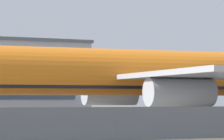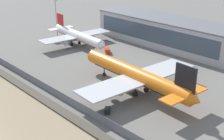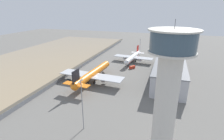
{
  "view_description": "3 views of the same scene",
  "coord_description": "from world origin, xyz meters",
  "px_view_note": "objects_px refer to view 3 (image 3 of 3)",
  "views": [
    {
      "loc": [
        -18.81,
        -56.98,
        3.09
      ],
      "look_at": [
        10.38,
        8.0,
        6.37
      ],
      "focal_mm": 105.0,
      "sensor_mm": 36.0,
      "label": 1
    },
    {
      "loc": [
        76.78,
        -64.68,
        45.85
      ],
      "look_at": [
        0.83,
        5.93,
        4.24
      ],
      "focal_mm": 50.0,
      "sensor_mm": 36.0,
      "label": 2
    },
    {
      "loc": [
        114.45,
        53.82,
        48.79
      ],
      "look_at": [
        0.27,
        15.93,
        5.74
      ],
      "focal_mm": 28.0,
      "sensor_mm": 36.0,
      "label": 3
    }
  ],
  "objects_px": {
    "cargo_jet_orange": "(92,74)",
    "baggage_tug": "(68,80)",
    "apron_light_mast_apron_west": "(140,46)",
    "ops_van": "(132,67)",
    "control_tower": "(167,92)",
    "passenger_jet_white_red": "(133,57)",
    "apron_light_mast_apron_east": "(82,103)"
  },
  "relations": [
    {
      "from": "control_tower",
      "to": "apron_light_mast_apron_west",
      "type": "relative_size",
      "value": 2.36
    },
    {
      "from": "passenger_jet_white_red",
      "to": "control_tower",
      "type": "distance_m",
      "value": 116.54
    },
    {
      "from": "baggage_tug",
      "to": "apron_light_mast_apron_east",
      "type": "bearing_deg",
      "value": 38.37
    },
    {
      "from": "control_tower",
      "to": "apron_light_mast_apron_west",
      "type": "distance_m",
      "value": 135.72
    },
    {
      "from": "apron_light_mast_apron_west",
      "to": "apron_light_mast_apron_east",
      "type": "distance_m",
      "value": 123.02
    },
    {
      "from": "baggage_tug",
      "to": "control_tower",
      "type": "relative_size",
      "value": 0.07
    },
    {
      "from": "passenger_jet_white_red",
      "to": "baggage_tug",
      "type": "height_order",
      "value": "passenger_jet_white_red"
    },
    {
      "from": "baggage_tug",
      "to": "apron_light_mast_apron_east",
      "type": "xyz_separation_m",
      "value": [
        42.52,
        33.67,
        11.81
      ]
    },
    {
      "from": "ops_van",
      "to": "control_tower",
      "type": "bearing_deg",
      "value": 17.23
    },
    {
      "from": "baggage_tug",
      "to": "apron_light_mast_apron_west",
      "type": "distance_m",
      "value": 88.77
    },
    {
      "from": "baggage_tug",
      "to": "apron_light_mast_apron_east",
      "type": "relative_size",
      "value": 0.15
    },
    {
      "from": "passenger_jet_white_red",
      "to": "apron_light_mast_apron_east",
      "type": "distance_m",
      "value": 101.64
    },
    {
      "from": "cargo_jet_orange",
      "to": "passenger_jet_white_red",
      "type": "xyz_separation_m",
      "value": [
        -54.49,
        16.79,
        -0.8
      ]
    },
    {
      "from": "baggage_tug",
      "to": "cargo_jet_orange",
      "type": "bearing_deg",
      "value": 104.63
    },
    {
      "from": "cargo_jet_orange",
      "to": "baggage_tug",
      "type": "distance_m",
      "value": 17.93
    },
    {
      "from": "ops_van",
      "to": "apron_light_mast_apron_west",
      "type": "bearing_deg",
      "value": -178.8
    },
    {
      "from": "ops_van",
      "to": "passenger_jet_white_red",
      "type": "bearing_deg",
      "value": -169.08
    },
    {
      "from": "control_tower",
      "to": "apron_light_mast_apron_east",
      "type": "distance_m",
      "value": 35.75
    },
    {
      "from": "apron_light_mast_apron_east",
      "to": "ops_van",
      "type": "bearing_deg",
      "value": 177.78
    },
    {
      "from": "cargo_jet_orange",
      "to": "control_tower",
      "type": "height_order",
      "value": "control_tower"
    },
    {
      "from": "passenger_jet_white_red",
      "to": "cargo_jet_orange",
      "type": "bearing_deg",
      "value": -17.13
    },
    {
      "from": "apron_light_mast_apron_west",
      "to": "apron_light_mast_apron_east",
      "type": "relative_size",
      "value": 0.86
    },
    {
      "from": "baggage_tug",
      "to": "apron_light_mast_apron_west",
      "type": "xyz_separation_m",
      "value": [
        -80.46,
        36.08,
        10.25
      ]
    },
    {
      "from": "cargo_jet_orange",
      "to": "apron_light_mast_apron_east",
      "type": "xyz_separation_m",
      "value": [
        46.87,
        17.01,
        6.78
      ]
    },
    {
      "from": "baggage_tug",
      "to": "ops_van",
      "type": "distance_m",
      "value": 55.11
    },
    {
      "from": "ops_van",
      "to": "apron_light_mast_apron_west",
      "type": "height_order",
      "value": "apron_light_mast_apron_west"
    },
    {
      "from": "cargo_jet_orange",
      "to": "apron_light_mast_apron_east",
      "type": "relative_size",
      "value": 2.34
    },
    {
      "from": "apron_light_mast_apron_east",
      "to": "baggage_tug",
      "type": "bearing_deg",
      "value": -141.63
    },
    {
      "from": "ops_van",
      "to": "apron_light_mast_apron_east",
      "type": "relative_size",
      "value": 0.24
    },
    {
      "from": "apron_light_mast_apron_west",
      "to": "baggage_tug",
      "type": "bearing_deg",
      "value": -24.15
    },
    {
      "from": "apron_light_mast_apron_west",
      "to": "ops_van",
      "type": "bearing_deg",
      "value": 1.2
    },
    {
      "from": "cargo_jet_orange",
      "to": "apron_light_mast_apron_west",
      "type": "relative_size",
      "value": 2.7
    }
  ]
}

